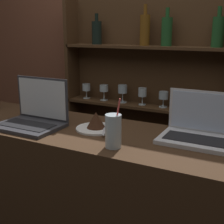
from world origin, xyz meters
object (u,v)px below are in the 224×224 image
water_glass (113,131)px  laptop_near (33,116)px  laptop_far (201,130)px  cake_plate (96,123)px

water_glass → laptop_near: bearing=171.0°
laptop_near → water_glass: size_ratio=1.53×
laptop_far → water_glass: size_ratio=1.60×
laptop_near → water_glass: (0.50, -0.08, 0.02)m
laptop_far → water_glass: (-0.31, -0.26, 0.03)m
laptop_far → cake_plate: bearing=-170.1°
water_glass → cake_plate: bearing=137.1°
laptop_near → cake_plate: (0.32, 0.09, -0.02)m
cake_plate → water_glass: water_glass is taller
laptop_far → cake_plate: (-0.49, -0.09, -0.01)m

